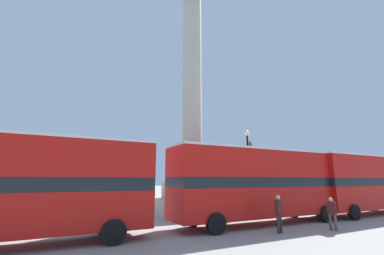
# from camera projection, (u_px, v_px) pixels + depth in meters

# --- Properties ---
(ground_plane) EXTENTS (200.00, 200.00, 0.00)m
(ground_plane) POSITION_uv_depth(u_px,v_px,m) (192.00, 216.00, 18.55)
(ground_plane) COLOR #9E9B93
(monument_column) EXTENTS (4.91, 4.91, 21.12)m
(monument_column) POSITION_uv_depth(u_px,v_px,m) (192.00, 130.00, 19.83)
(monument_column) COLOR #ADA593
(monument_column) RESTS_ON ground_plane
(bus_a) EXTENTS (11.35, 3.01, 4.30)m
(bus_a) POSITION_uv_depth(u_px,v_px,m) (5.00, 184.00, 9.83)
(bus_a) COLOR #B7140F
(bus_a) RESTS_ON ground_plane
(bus_b) EXTENTS (10.71, 3.28, 4.38)m
(bus_b) POSITION_uv_depth(u_px,v_px,m) (362.00, 182.00, 19.75)
(bus_b) COLOR #B7140F
(bus_b) RESTS_ON ground_plane
(bus_c) EXTENTS (11.41, 2.99, 4.37)m
(bus_c) POSITION_uv_depth(u_px,v_px,m) (261.00, 182.00, 15.42)
(bus_c) COLOR #B7140F
(bus_c) RESTS_ON ground_plane
(equestrian_statue) EXTENTS (4.33, 3.65, 6.54)m
(equestrian_statue) POSITION_uv_depth(u_px,v_px,m) (252.00, 187.00, 25.86)
(equestrian_statue) COLOR #ADA593
(equestrian_statue) RESTS_ON ground_plane
(street_lamp) EXTENTS (0.43, 0.43, 6.24)m
(street_lamp) POSITION_uv_depth(u_px,v_px,m) (248.00, 166.00, 18.88)
(street_lamp) COLOR black
(street_lamp) RESTS_ON ground_plane
(pedestrian_near_lamp) EXTENTS (0.51, 0.35, 1.80)m
(pedestrian_near_lamp) POSITION_uv_depth(u_px,v_px,m) (279.00, 211.00, 12.63)
(pedestrian_near_lamp) COLOR #28282D
(pedestrian_near_lamp) RESTS_ON ground_plane
(pedestrian_by_plinth) EXTENTS (0.34, 0.46, 1.64)m
(pedestrian_by_plinth) POSITION_uv_depth(u_px,v_px,m) (332.00, 212.00, 13.24)
(pedestrian_by_plinth) COLOR #4C473D
(pedestrian_by_plinth) RESTS_ON ground_plane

